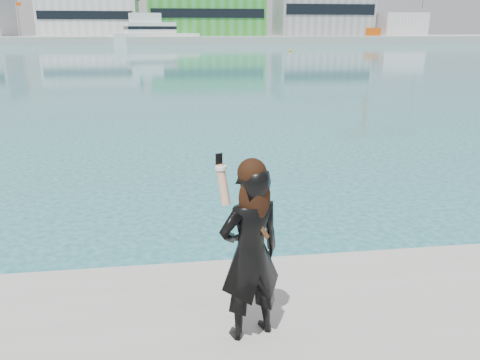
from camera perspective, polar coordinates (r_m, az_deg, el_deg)
The scene contains 10 objects.
far_quay at distance 134.36m, azimuth -7.71°, elevation 16.61°, with size 320.00×40.00×2.00m, color #9E9E99.
warehouse_white at distance 134.02m, azimuth -17.76°, elevation 18.43°, with size 24.48×15.35×9.50m.
warehouse_green at distance 132.66m, azimuth -4.16°, elevation 19.41°, with size 30.60×16.36×10.50m.
warehouse_grey_right at distance 138.56m, azimuth 9.98°, elevation 19.55°, with size 25.50×15.35×12.50m.
ancillary_shed at distance 144.71m, azimuth 18.90°, elevation 17.52°, with size 12.00×10.00×6.00m, color silver.
flagpole_left at distance 130.72m, azimuth -25.47°, elevation 17.53°, with size 1.28×0.16×8.00m.
flagpole_right at distance 127.45m, azimuth 2.78°, elevation 19.17°, with size 1.28×0.16×8.00m.
motor_yacht at distance 119.27m, azimuth -10.58°, elevation 17.15°, with size 21.34×11.64×9.60m.
buoy_near at distance 84.14m, azimuth 6.17°, elevation 15.32°, with size 0.50×0.50×0.50m, color #E0B80B.
woman at distance 4.29m, azimuth 1.28°, elevation -8.38°, with size 0.71×0.58×1.77m.
Camera 1 is at (-0.88, -4.33, 3.59)m, focal length 35.00 mm.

